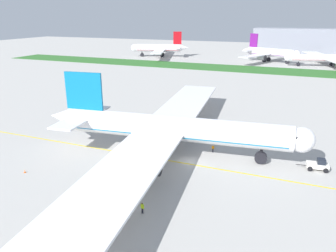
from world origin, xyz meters
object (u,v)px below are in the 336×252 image
at_px(pushback_tug, 318,165).
at_px(ground_crew_wingwalker_starboard, 106,192).
at_px(parked_airliner_far_right, 329,58).
at_px(ground_crew_wingwalker_port, 142,207).
at_px(service_truck_baggage_loader, 189,91).
at_px(ground_crew_marshaller_front, 213,148).
at_px(parked_airliner_far_left, 159,48).
at_px(parked_airliner_far_centre, 270,53).
at_px(airliner_foreground, 169,128).
at_px(traffic_cone_near_nose, 25,171).

relative_size(pushback_tug, ground_crew_wingwalker_starboard, 3.21).
relative_size(pushback_tug, parked_airliner_far_right, 0.07).
height_order(ground_crew_wingwalker_port, service_truck_baggage_loader, service_truck_baggage_loader).
bearing_deg(ground_crew_marshaller_front, parked_airliner_far_right, 78.73).
height_order(ground_crew_wingwalker_port, parked_airliner_far_left, parked_airliner_far_left).
xyz_separation_m(pushback_tug, service_truck_baggage_loader, (-41.03, 47.55, 0.49)).
distance_m(pushback_tug, parked_airliner_far_right, 141.36).
height_order(ground_crew_wingwalker_port, parked_airliner_far_right, parked_airliner_far_right).
bearing_deg(parked_airliner_far_centre, service_truck_baggage_loader, -99.64).
relative_size(ground_crew_wingwalker_port, parked_airliner_far_left, 0.03).
bearing_deg(pushback_tug, parked_airliner_far_left, 123.14).
distance_m(airliner_foreground, ground_crew_marshaller_front, 10.18).
xyz_separation_m(ground_crew_wingwalker_starboard, parked_airliner_far_centre, (6.54, 170.93, 4.41)).
bearing_deg(pushback_tug, ground_crew_marshaller_front, 178.30).
relative_size(pushback_tug, parked_airliner_far_left, 0.10).
bearing_deg(ground_crew_wingwalker_port, traffic_cone_near_nose, 172.09).
bearing_deg(pushback_tug, ground_crew_wingwalker_starboard, -142.72).
xyz_separation_m(traffic_cone_near_nose, parked_airliner_far_left, (-46.99, 168.19, 5.31)).
distance_m(traffic_cone_near_nose, parked_airliner_far_right, 172.11).
bearing_deg(service_truck_baggage_loader, ground_crew_wingwalker_starboard, -81.60).
height_order(traffic_cone_near_nose, parked_airliner_far_centre, parked_airliner_far_centre).
bearing_deg(ground_crew_wingwalker_starboard, parked_airliner_far_centre, 87.81).
xyz_separation_m(ground_crew_wingwalker_port, service_truck_baggage_loader, (-17.50, 72.33, 0.42)).
xyz_separation_m(airliner_foreground, pushback_tug, (28.26, 3.26, -4.40)).
bearing_deg(ground_crew_marshaller_front, ground_crew_wingwalker_starboard, -114.06).
distance_m(airliner_foreground, ground_crew_wingwalker_starboard, 20.61).
xyz_separation_m(airliner_foreground, service_truck_baggage_loader, (-12.78, 50.81, -3.91)).
height_order(airliner_foreground, service_truck_baggage_loader, airliner_foreground).
bearing_deg(parked_airliner_far_right, ground_crew_wingwalker_port, -100.79).
xyz_separation_m(ground_crew_wingwalker_starboard, parked_airliner_far_right, (38.66, 164.36, 3.42)).
height_order(airliner_foreground, ground_crew_wingwalker_starboard, airliner_foreground).
bearing_deg(airliner_foreground, ground_crew_wingwalker_starboard, -96.61).
distance_m(pushback_tug, traffic_cone_near_nose, 53.37).
xyz_separation_m(ground_crew_wingwalker_starboard, parked_airliner_far_left, (-65.36, 170.21, 4.52)).
bearing_deg(parked_airliner_far_right, parked_airliner_far_left, 176.78).
xyz_separation_m(pushback_tug, ground_crew_marshaller_front, (-19.92, 0.59, 0.00)).
bearing_deg(ground_crew_wingwalker_port, parked_airliner_far_right, 79.21).
bearing_deg(service_truck_baggage_loader, airliner_foreground, -75.89).
relative_size(ground_crew_wingwalker_starboard, parked_airliner_far_centre, 0.03).
distance_m(parked_airliner_far_left, parked_airliner_far_right, 104.19).
bearing_deg(parked_airliner_far_left, parked_airliner_far_centre, 0.57).
relative_size(traffic_cone_near_nose, parked_airliner_far_right, 0.01).
xyz_separation_m(service_truck_baggage_loader, parked_airliner_far_left, (-54.90, 99.38, 4.11)).
distance_m(ground_crew_wingwalker_port, ground_crew_marshaller_front, 25.63).
relative_size(pushback_tug, ground_crew_wingwalker_port, 3.28).
distance_m(ground_crew_marshaller_front, traffic_cone_near_nose, 36.33).
distance_m(ground_crew_marshaller_front, parked_airliner_far_left, 164.97).
bearing_deg(ground_crew_wingwalker_starboard, ground_crew_marshaller_front, 65.94).
xyz_separation_m(ground_crew_wingwalker_starboard, service_truck_baggage_loader, (-10.46, 70.83, 0.40)).
relative_size(airliner_foreground, ground_crew_wingwalker_starboard, 49.82).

